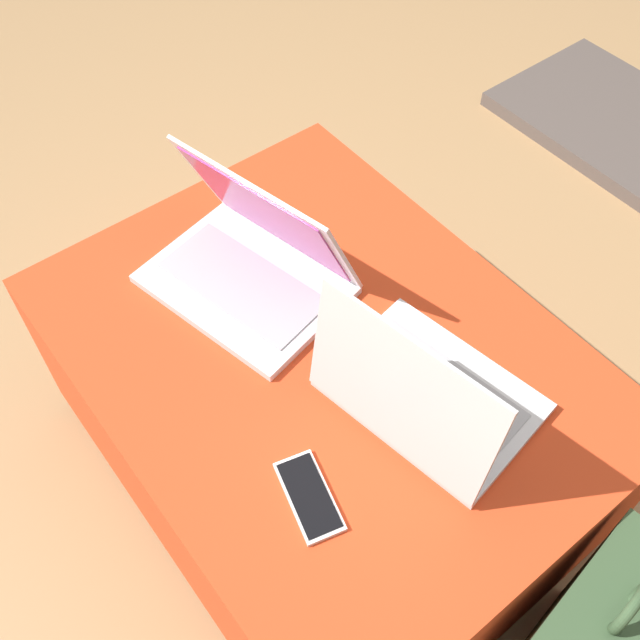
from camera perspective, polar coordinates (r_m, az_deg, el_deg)
ground_plane at (r=1.70m, az=0.21°, el=-11.06°), size 14.00×14.00×0.00m
ottoman at (r=1.50m, az=0.24°, el=-7.25°), size 1.00×0.75×0.45m
laptop_near at (r=1.37m, az=-5.16°, el=4.53°), size 0.40×0.33×0.25m
laptop_far at (r=1.21m, az=7.77°, el=-5.58°), size 0.37×0.29×0.25m
cell_phone at (r=1.17m, az=-0.84°, el=-13.27°), size 0.15×0.10×0.01m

